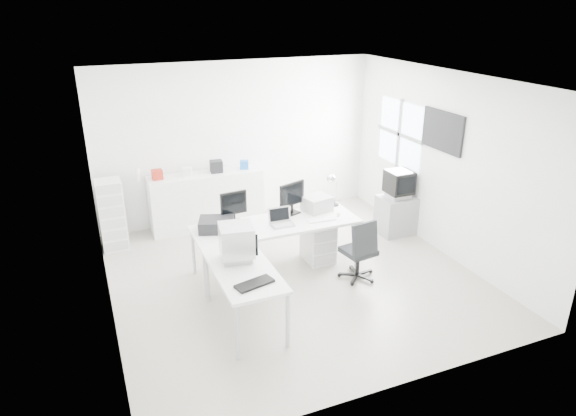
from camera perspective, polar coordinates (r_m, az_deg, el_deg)
name	(u,v)px	position (r m, az deg, el deg)	size (l,w,h in m)	color
floor	(293,277)	(7.51, 0.59, -7.62)	(5.00, 5.00, 0.01)	beige
ceiling	(294,80)	(6.58, 0.69, 14.05)	(5.00, 5.00, 0.01)	white
back_wall	(238,142)	(9.17, -5.57, 7.34)	(5.00, 0.02, 2.80)	white
left_wall	(98,213)	(6.42, -20.33, -0.54)	(0.02, 5.00, 2.80)	white
right_wall	(445,165)	(8.18, 17.00, 4.64)	(0.02, 5.00, 2.80)	white
window	(400,134)	(9.04, 12.30, 8.03)	(0.02, 1.20, 1.10)	white
wall_picture	(442,131)	(8.11, 16.79, 8.19)	(0.04, 0.90, 0.60)	black
main_desk	(276,247)	(7.52, -1.29, -4.33)	(2.40, 0.80, 0.75)	white
side_desk	(245,296)	(6.37, -4.86, -9.71)	(0.70, 1.40, 0.75)	white
drawer_pedestal	(318,242)	(7.85, 3.36, -3.79)	(0.40, 0.50, 0.60)	white
inkjet_printer	(217,225)	(7.18, -7.94, -1.84)	(0.48, 0.37, 0.17)	black
lcd_monitor_small	(234,207)	(7.32, -6.05, 0.11)	(0.39, 0.22, 0.49)	black
lcd_monitor_large	(292,199)	(7.61, 0.44, 1.04)	(0.46, 0.18, 0.48)	black
laptop	(282,218)	(7.24, -0.66, -1.06)	(0.37, 0.38, 0.24)	#B7B7BA
white_keyboard	(322,220)	(7.47, 3.75, -1.31)	(0.42, 0.13, 0.02)	white
white_mouse	(338,214)	(7.63, 5.62, -0.69)	(0.06, 0.06, 0.06)	white
laser_printer	(317,204)	(7.78, 3.24, 0.50)	(0.39, 0.34, 0.22)	#AEAEAE
desk_lamp	(335,192)	(7.95, 5.28, 1.84)	(0.15, 0.15, 0.46)	silver
crt_monitor	(236,242)	(6.28, -5.75, -3.73)	(0.43, 0.43, 0.50)	#B7B7BA
black_keyboard	(254,284)	(5.84, -3.75, -8.38)	(0.45, 0.18, 0.03)	black
office_chair	(359,248)	(7.33, 7.84, -4.44)	(0.55, 0.55, 0.95)	#272A2D
tv_cabinet	(396,215)	(8.92, 11.94, -0.76)	(0.60, 0.49, 0.65)	gray
crt_tv	(399,184)	(8.73, 12.22, 2.58)	(0.50, 0.48, 0.45)	black
sideboard	(207,200)	(9.04, -9.00, 0.87)	(1.95, 0.49, 0.98)	white
clutter_box_a	(157,175)	(8.72, -14.33, 3.62)	(0.16, 0.15, 0.16)	#A12417
clutter_box_b	(187,172)	(8.80, -11.11, 3.98)	(0.14, 0.12, 0.14)	white
clutter_box_c	(216,166)	(8.89, -7.98, 4.60)	(0.20, 0.19, 0.20)	black
clutter_box_d	(244,165)	(9.03, -4.90, 4.82)	(0.15, 0.13, 0.15)	blue
clutter_bottle	(138,174)	(8.71, -16.33, 3.59)	(0.07, 0.07, 0.22)	white
filing_cabinet	(112,215)	(8.60, -18.99, -0.71)	(0.39, 0.47, 1.12)	white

